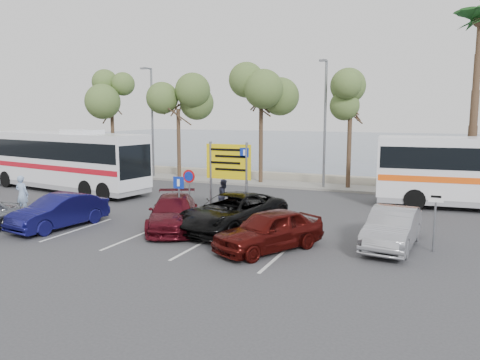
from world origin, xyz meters
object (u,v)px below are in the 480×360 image
at_px(car_maroon, 173,213).
at_px(suv_black, 232,212).
at_px(car_silver_b, 392,228).
at_px(car_blue, 59,211).
at_px(direction_sign, 229,168).
at_px(pedestrian_near, 22,194).
at_px(street_lamp_left, 152,117).
at_px(pedestrian_far, 224,195).
at_px(coach_bus_left, 64,162).
at_px(street_lamp_right, 325,118).
at_px(car_red, 269,230).

bearing_deg(car_maroon, suv_black, -9.02).
bearing_deg(car_silver_b, car_blue, -164.65).
relative_size(direction_sign, pedestrian_near, 1.92).
bearing_deg(street_lamp_left, pedestrian_near, -85.30).
height_order(direction_sign, pedestrian_far, direction_sign).
distance_m(coach_bus_left, car_maroon, 12.99).
distance_m(direction_sign, pedestrian_near, 10.40).
relative_size(direction_sign, coach_bus_left, 0.28).
relative_size(street_lamp_right, car_silver_b, 1.82).
distance_m(street_lamp_right, car_blue, 17.10).
distance_m(suv_black, pedestrian_near, 10.93).
relative_size(coach_bus_left, pedestrian_near, 6.81).
height_order(coach_bus_left, car_maroon, coach_bus_left).
height_order(street_lamp_left, pedestrian_far, street_lamp_left).
distance_m(direction_sign, coach_bus_left, 13.45).
distance_m(coach_bus_left, car_blue, 10.38).
distance_m(coach_bus_left, car_silver_b, 21.04).
bearing_deg(street_lamp_right, suv_black, -94.99).
relative_size(car_red, pedestrian_far, 2.68).
distance_m(pedestrian_near, pedestrian_far, 9.93).
height_order(direction_sign, pedestrian_near, direction_sign).
relative_size(coach_bus_left, car_silver_b, 2.90).
bearing_deg(car_red, street_lamp_left, 164.50).
bearing_deg(street_lamp_right, street_lamp_left, 180.00).
height_order(car_maroon, pedestrian_far, pedestrian_far).
xyz_separation_m(car_blue, pedestrian_far, (5.05, 5.92, 0.09)).
xyz_separation_m(suv_black, car_silver_b, (6.44, 0.00, -0.05)).
height_order(car_blue, car_maroon, car_blue).
bearing_deg(street_lamp_left, street_lamp_right, 0.00).
distance_m(street_lamp_left, pedestrian_near, 13.56).
distance_m(street_lamp_left, car_maroon, 16.43).
bearing_deg(coach_bus_left, suv_black, -19.96).
bearing_deg(pedestrian_far, suv_black, -147.02).
bearing_deg(car_maroon, street_lamp_left, 100.03).
bearing_deg(street_lamp_left, suv_black, -45.17).
xyz_separation_m(coach_bus_left, car_blue, (6.95, -7.63, -1.09)).
relative_size(street_lamp_left, street_lamp_right, 1.00).
xyz_separation_m(street_lamp_right, car_red, (1.35, -14.14, -3.86)).
bearing_deg(coach_bus_left, street_lamp_left, 73.95).
xyz_separation_m(car_blue, pedestrian_near, (-3.88, 1.57, 0.22)).
height_order(coach_bus_left, car_red, coach_bus_left).
distance_m(car_maroon, suv_black, 2.52).
xyz_separation_m(street_lamp_right, car_blue, (-8.05, -14.58, -3.88)).
bearing_deg(street_lamp_left, car_red, -44.58).
height_order(street_lamp_right, coach_bus_left, street_lamp_right).
distance_m(street_lamp_left, pedestrian_far, 13.76).
bearing_deg(coach_bus_left, direction_sign, -14.52).
distance_m(coach_bus_left, pedestrian_far, 12.16).
relative_size(direction_sign, car_maroon, 0.74).
bearing_deg(pedestrian_near, street_lamp_left, -92.89).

